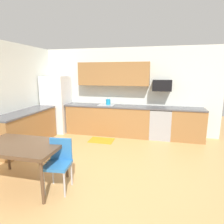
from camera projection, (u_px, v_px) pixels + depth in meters
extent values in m
plane|color=tan|center=(101.00, 170.00, 3.91)|extent=(12.00, 12.00, 0.00)
cube|color=silver|center=(124.00, 91.00, 6.17)|extent=(5.80, 0.10, 2.70)
cube|color=olive|center=(108.00, 120.00, 6.11)|extent=(2.62, 0.60, 0.90)
cube|color=olive|center=(187.00, 125.00, 5.57)|extent=(0.93, 0.60, 0.90)
cube|color=olive|center=(26.00, 130.00, 5.11)|extent=(0.60, 2.00, 0.90)
cube|color=#4C4C51|center=(122.00, 106.00, 5.92)|extent=(4.80, 0.64, 0.04)
cube|color=#4C4C51|center=(25.00, 112.00, 5.02)|extent=(0.64, 2.00, 0.04)
cube|color=olive|center=(113.00, 74.00, 5.92)|extent=(2.20, 0.34, 0.70)
cube|color=white|center=(56.00, 104.00, 6.34)|extent=(0.76, 0.70, 1.83)
cube|color=#999BA0|center=(160.00, 124.00, 5.75)|extent=(0.60, 0.60, 0.88)
cube|color=black|center=(161.00, 109.00, 5.66)|extent=(0.60, 0.60, 0.03)
cube|color=black|center=(162.00, 85.00, 5.62)|extent=(0.54, 0.36, 0.32)
cube|color=#A5A8AD|center=(106.00, 107.00, 6.04)|extent=(0.48, 0.40, 0.14)
cylinder|color=#B2B5BA|center=(108.00, 101.00, 6.18)|extent=(0.02, 0.02, 0.24)
cube|color=brown|center=(21.00, 146.00, 3.27)|extent=(1.40, 0.90, 0.06)
cylinder|color=brown|center=(42.00, 183.00, 2.83)|extent=(0.05, 0.05, 0.68)
cylinder|color=brown|center=(8.00, 153.00, 3.86)|extent=(0.05, 0.05, 0.68)
cylinder|color=brown|center=(67.00, 160.00, 3.57)|extent=(0.05, 0.05, 0.68)
cube|color=#2D72B7|center=(57.00, 165.00, 3.15)|extent=(0.44, 0.44, 0.05)
cube|color=#2D72B7|center=(61.00, 149.00, 3.28)|extent=(0.38, 0.08, 0.40)
cylinder|color=#B2B2B7|center=(44.00, 183.00, 3.05)|extent=(0.03, 0.03, 0.42)
cylinder|color=#B2B2B7|center=(64.00, 185.00, 3.01)|extent=(0.03, 0.03, 0.42)
cylinder|color=#B2B2B7|center=(53.00, 173.00, 3.38)|extent=(0.03, 0.03, 0.42)
cylinder|color=#B2B2B7|center=(72.00, 174.00, 3.34)|extent=(0.03, 0.03, 0.42)
cube|color=orange|center=(101.00, 140.00, 5.59)|extent=(0.70, 0.50, 0.01)
cylinder|color=#198CBF|center=(108.00, 102.00, 6.05)|extent=(0.14, 0.14, 0.20)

